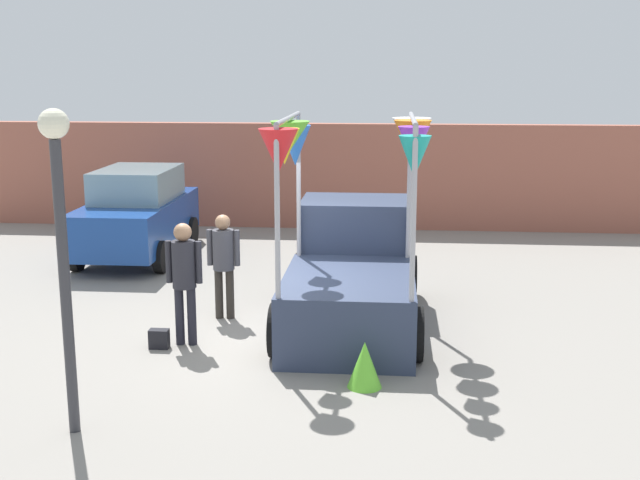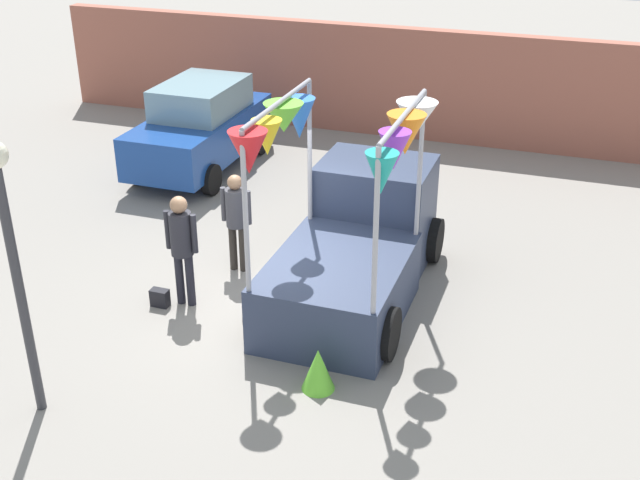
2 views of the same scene
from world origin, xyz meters
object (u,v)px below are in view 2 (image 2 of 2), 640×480
at_px(person_customer, 182,240).
at_px(person_vendor, 236,214).
at_px(vendor_truck, 358,235).
at_px(handbag, 160,298).
at_px(folded_kite_bundle_lime, 318,369).
at_px(parked_car, 200,126).
at_px(street_lamp, 10,242).

distance_m(person_customer, person_vendor, 1.32).
bearing_deg(vendor_truck, person_customer, -150.85).
xyz_separation_m(handbag, folded_kite_bundle_lime, (2.99, -1.17, 0.16)).
relative_size(parked_car, person_customer, 2.22).
distance_m(person_vendor, folded_kite_bundle_lime, 3.61).
distance_m(vendor_truck, handbag, 3.20).
xyz_separation_m(person_customer, street_lamp, (-0.54, -2.90, 1.26)).
distance_m(parked_car, person_customer, 5.82).
bearing_deg(vendor_truck, handbag, -150.77).
relative_size(person_vendor, street_lamp, 0.48).
bearing_deg(folded_kite_bundle_lime, parked_car, 126.93).
bearing_deg(parked_car, handbag, -69.78).
bearing_deg(handbag, folded_kite_bundle_lime, -21.38).
distance_m(vendor_truck, person_vendor, 2.05).
bearing_deg(vendor_truck, street_lamp, -124.43).
xyz_separation_m(vendor_truck, parked_car, (-4.74, 4.00, -0.00)).
bearing_deg(vendor_truck, folded_kite_bundle_lime, -83.85).
height_order(person_customer, folded_kite_bundle_lime, person_customer).
bearing_deg(street_lamp, parked_car, 102.66).
distance_m(person_customer, handbag, 1.04).
xyz_separation_m(vendor_truck, person_vendor, (-2.05, -0.03, 0.08)).
distance_m(parked_car, folded_kite_bundle_lime, 8.39).
relative_size(vendor_truck, person_customer, 2.30).
xyz_separation_m(person_customer, person_vendor, (0.31, 1.28, -0.07)).
bearing_deg(person_customer, person_vendor, 76.44).
distance_m(parked_car, handbag, 5.93).
xyz_separation_m(vendor_truck, folded_kite_bundle_lime, (0.29, -2.69, -0.65)).
height_order(person_customer, person_vendor, person_customer).
bearing_deg(vendor_truck, person_vendor, -179.06).
bearing_deg(handbag, person_customer, 29.74).
xyz_separation_m(person_customer, handbag, (-0.35, -0.20, -0.96)).
bearing_deg(street_lamp, handbag, 86.08).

